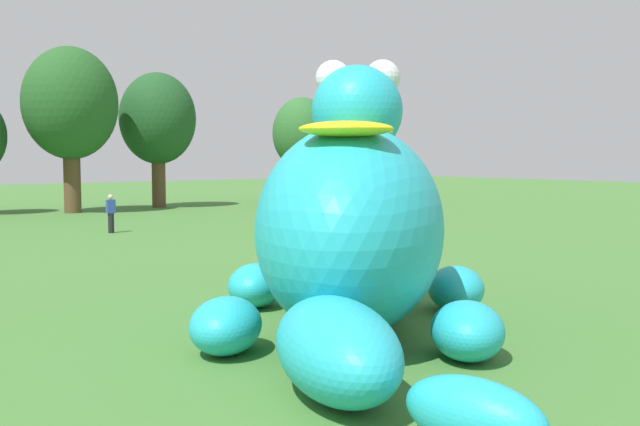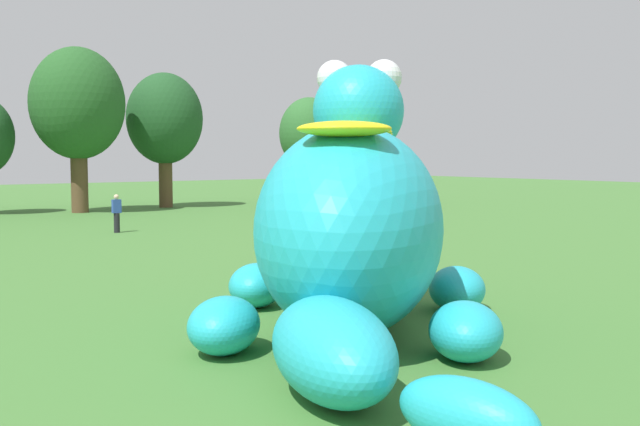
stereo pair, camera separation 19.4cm
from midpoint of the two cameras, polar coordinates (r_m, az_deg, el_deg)
ground_plane at (r=15.40m, az=1.51°, el=-8.37°), size 160.00×160.00×0.00m
giant_inflatable_creature at (r=14.32m, az=2.81°, el=-0.90°), size 8.14×10.51×5.70m
tree_centre_right at (r=46.47m, az=-18.21°, el=8.00°), size 5.56×5.56×9.88m
tree_mid_right at (r=49.77m, az=-11.87°, el=7.12°), size 5.00×5.00×8.87m
tree_right at (r=52.78m, az=-0.75°, el=6.14°), size 4.27×4.27×7.58m
tree_far_right at (r=56.42m, az=3.37°, el=5.12°), size 3.50×3.50×6.22m
spectator_mid_field at (r=33.80m, az=-15.36°, el=-0.05°), size 0.38×0.26×1.71m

